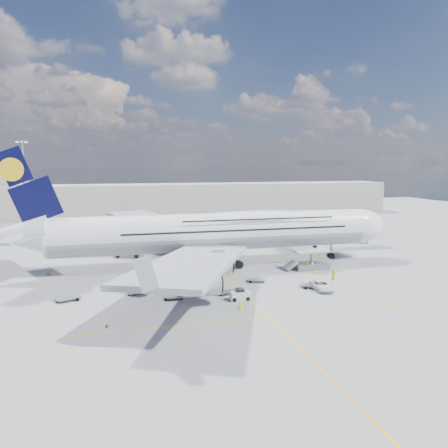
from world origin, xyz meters
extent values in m
plane|color=gray|center=(0.00, 0.00, 0.00)|extent=(300.00, 300.00, 0.00)
cube|color=yellow|center=(0.00, 0.00, 0.01)|extent=(0.25, 220.00, 0.01)
cube|color=yellow|center=(0.00, -20.00, 0.01)|extent=(120.00, 0.25, 0.01)
cube|color=yellow|center=(14.00, 10.00, 0.01)|extent=(14.16, 99.06, 0.01)
cylinder|color=white|center=(0.00, 10.00, 6.80)|extent=(62.00, 7.20, 7.20)
cylinder|color=#9EA0A5|center=(0.00, 10.00, 6.65)|extent=(60.76, 7.13, 7.13)
ellipsoid|color=white|center=(8.00, 10.00, 8.78)|extent=(36.00, 6.84, 3.76)
ellipsoid|color=white|center=(31.00, 10.00, 6.80)|extent=(11.52, 7.20, 7.20)
ellipsoid|color=black|center=(34.24, 10.00, 7.40)|extent=(3.84, 4.16, 1.44)
cone|color=white|center=(-35.50, 10.00, 7.60)|extent=(10.00, 6.84, 6.84)
cube|color=black|center=(-33.50, 10.00, 16.40)|extent=(11.02, 0.46, 14.61)
cylinder|color=yellow|center=(-35.60, 10.00, 18.90)|extent=(4.00, 0.60, 4.00)
cube|color=#999EA3|center=(-8.00, 30.00, 5.60)|extent=(25.49, 39.15, 3.35)
cube|color=#999EA3|center=(-8.00, -10.00, 5.60)|extent=(25.49, 39.15, 3.35)
cylinder|color=#B7BABF|center=(-3.00, 22.50, 3.20)|extent=(5.20, 3.50, 3.50)
cylinder|color=#B7BABF|center=(-7.50, 33.00, 3.20)|extent=(5.20, 3.50, 3.50)
cylinder|color=#B7BABF|center=(-3.00, -2.50, 3.20)|extent=(5.20, 3.50, 3.50)
cylinder|color=#B7BABF|center=(-7.50, -13.00, 3.20)|extent=(5.20, 3.50, 3.50)
cylinder|color=gray|center=(25.00, 10.00, 2.20)|extent=(0.44, 0.44, 3.80)
cylinder|color=black|center=(25.00, 10.00, 0.65)|extent=(1.30, 0.90, 1.30)
cylinder|color=gray|center=(0.00, 10.00, 2.20)|extent=(0.56, 0.56, 3.80)
cylinder|color=black|center=(0.00, 13.20, 0.75)|extent=(1.50, 0.90, 1.50)
cube|color=#B7B7BC|center=(25.00, 18.60, 7.10)|extent=(3.00, 10.00, 2.60)
cube|color=#B7B7BC|center=(33.00, 23.60, 7.10)|extent=(18.00, 3.00, 2.60)
cylinder|color=gray|center=(27.00, 21.60, 3.55)|extent=(0.80, 0.80, 7.10)
cylinder|color=black|center=(27.00, 21.60, 0.45)|extent=(0.90, 0.80, 0.90)
cylinder|color=gray|center=(41.00, 23.60, 3.55)|extent=(1.00, 1.00, 7.10)
cube|color=gray|center=(41.00, 23.60, 0.40)|extent=(2.00, 2.00, 0.80)
cylinder|color=#B7B7BC|center=(25.00, 14.80, 7.10)|extent=(3.60, 3.60, 2.80)
cube|color=silver|center=(17.00, 2.90, 3.50)|extent=(6.50, 3.20, 0.35)
cube|color=gray|center=(17.00, 2.90, 0.55)|extent=(6.50, 3.20, 1.10)
cube|color=gray|center=(17.00, 2.90, 2.05)|extent=(0.22, 1.99, 3.00)
cylinder|color=black|center=(14.40, 1.70, 0.35)|extent=(0.70, 0.30, 0.70)
cube|color=silver|center=(12.80, 2.90, 1.00)|extent=(2.16, 2.60, 1.60)
cylinder|color=gray|center=(-40.00, 45.00, 12.50)|extent=(0.70, 0.70, 25.00)
cube|color=gray|center=(-40.00, 45.00, 25.20)|extent=(3.00, 0.40, 0.60)
cube|color=#B2AD9E|center=(0.00, 95.00, 6.00)|extent=(180.00, 16.00, 12.00)
cube|color=#193814|center=(40.00, 140.00, 4.00)|extent=(160.00, 6.00, 8.00)
cube|color=gray|center=(-25.98, -5.92, 0.40)|extent=(3.88, 2.97, 0.21)
cylinder|color=black|center=(-27.35, -6.61, 0.25)|extent=(0.51, 0.21, 0.51)
cylinder|color=black|center=(-24.60, -5.23, 0.25)|extent=(0.51, 0.21, 0.51)
cube|color=gray|center=(-10.93, -9.01, 0.35)|extent=(3.19, 1.95, 0.18)
cylinder|color=black|center=(-12.14, -9.61, 0.22)|extent=(0.44, 0.18, 0.44)
cylinder|color=black|center=(-9.72, -8.40, 0.22)|extent=(0.44, 0.18, 0.44)
cube|color=gray|center=(-2.52, -8.64, 0.35)|extent=(3.26, 2.09, 0.18)
cylinder|color=black|center=(-3.73, -9.25, 0.22)|extent=(0.45, 0.18, 0.45)
cylinder|color=black|center=(-1.30, -8.03, 0.22)|extent=(0.45, 0.18, 0.45)
cube|color=gray|center=(-16.17, -5.16, 0.31)|extent=(2.98, 2.60, 0.16)
cylinder|color=black|center=(-17.22, -5.69, 0.19)|extent=(0.39, 0.16, 0.39)
cylinder|color=black|center=(-15.11, -4.64, 0.19)|extent=(0.39, 0.16, 0.39)
cube|color=silver|center=(-16.17, -5.16, 1.01)|extent=(2.34, 2.15, 1.32)
cube|color=gray|center=(11.58, -8.73, 0.39)|extent=(3.81, 3.05, 0.20)
cylinder|color=black|center=(10.24, -9.40, 0.25)|extent=(0.49, 0.20, 0.49)
cylinder|color=black|center=(12.93, -8.05, 0.25)|extent=(0.49, 0.20, 0.49)
cube|color=gray|center=(3.94, -3.19, 0.34)|extent=(3.25, 2.45, 0.17)
cylinder|color=black|center=(2.78, -3.77, 0.21)|extent=(0.42, 0.17, 0.42)
cylinder|color=black|center=(5.10, -2.62, 0.21)|extent=(0.42, 0.17, 0.42)
cube|color=silver|center=(-1.50, -12.10, 0.71)|extent=(2.85, 1.33, 1.32)
cube|color=black|center=(-1.50, -12.10, 1.52)|extent=(1.02, 1.22, 0.51)
cylinder|color=black|center=(-2.52, -12.66, 0.33)|extent=(0.65, 0.25, 0.65)
cylinder|color=black|center=(-0.49, -11.54, 0.33)|extent=(0.65, 0.25, 0.65)
cube|color=gray|center=(-16.20, 22.07, 0.92)|extent=(6.34, 3.95, 1.83)
cube|color=silver|center=(-16.84, 22.07, 2.66)|extent=(4.89, 3.55, 2.02)
cube|color=silver|center=(-13.91, 22.07, 1.74)|extent=(2.23, 2.52, 1.47)
cube|color=black|center=(-13.26, 22.07, 1.92)|extent=(0.70, 1.78, 0.82)
cylinder|color=black|center=(-14.18, 21.02, 0.50)|extent=(1.01, 0.32, 1.01)
cylinder|color=black|center=(-18.21, 23.13, 0.50)|extent=(1.01, 0.32, 1.01)
cube|color=#FF4A0D|center=(-16.84, 22.07, 2.02)|extent=(4.95, 3.61, 0.46)
cube|color=gray|center=(-21.76, 41.48, 1.15)|extent=(7.90, 5.88, 2.30)
cube|color=silver|center=(-22.57, 41.48, 3.33)|extent=(6.22, 5.08, 2.53)
cube|color=silver|center=(-18.89, 41.48, 2.18)|extent=(3.05, 3.30, 1.84)
cube|color=black|center=(-18.08, 41.48, 2.41)|extent=(1.21, 2.12, 1.03)
cylinder|color=black|center=(-19.23, 40.16, 0.63)|extent=(1.26, 0.40, 1.26)
cylinder|color=black|center=(-24.29, 42.80, 0.63)|extent=(1.26, 0.40, 1.26)
imported|color=white|center=(12.51, -10.32, 0.73)|extent=(2.67, 5.34, 1.45)
imported|color=#DAFF1A|center=(22.89, 11.43, 0.78)|extent=(0.62, 0.46, 1.55)
imported|color=#AFFF1A|center=(15.70, 2.24, 0.94)|extent=(1.05, 1.14, 1.87)
imported|color=#BDF71A|center=(-17.00, 1.26, 0.79)|extent=(0.63, 1.00, 1.58)
imported|color=#C9E618|center=(17.28, -5.29, 0.89)|extent=(0.72, 0.96, 1.78)
imported|color=#A3FD1A|center=(-3.06, -17.46, 0.92)|extent=(1.24, 0.78, 1.84)
cone|color=#FF4A0D|center=(28.91, 4.20, 0.24)|extent=(0.38, 0.38, 0.48)
cube|color=#FF4A0D|center=(28.91, 4.20, 0.01)|extent=(0.33, 0.33, 0.03)
cone|color=#FF4A0D|center=(-15.61, 25.97, 0.25)|extent=(0.39, 0.39, 0.49)
cube|color=#FF4A0D|center=(-15.61, 25.97, 0.01)|extent=(0.33, 0.33, 0.03)
cone|color=#FF4A0D|center=(-14.85, 31.54, 0.29)|extent=(0.45, 0.45, 0.58)
cube|color=#FF4A0D|center=(-14.85, 31.54, 0.02)|extent=(0.39, 0.39, 0.03)
cone|color=#FF4A0D|center=(-9.67, -9.21, 0.30)|extent=(0.47, 0.47, 0.59)
cube|color=#FF4A0D|center=(-9.67, -9.21, 0.02)|extent=(0.40, 0.40, 0.03)
cone|color=#FF4A0D|center=(-20.40, -18.15, 0.25)|extent=(0.39, 0.39, 0.50)
cube|color=#FF4A0D|center=(-20.40, -18.15, 0.01)|extent=(0.34, 0.34, 0.03)
cone|color=#FF4A0D|center=(-30.67, 10.03, 0.30)|extent=(0.47, 0.47, 0.59)
cube|color=#FF4A0D|center=(-30.67, 10.03, 0.02)|extent=(0.40, 0.40, 0.03)
camera|label=1|loc=(-19.22, -71.42, 20.03)|focal=35.00mm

